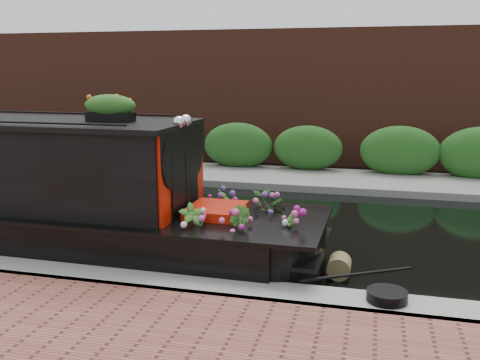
# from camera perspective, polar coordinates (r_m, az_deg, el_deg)

# --- Properties ---
(ground) EXTENTS (80.00, 80.00, 0.00)m
(ground) POSITION_cam_1_polar(r_m,az_deg,el_deg) (10.32, -7.85, -4.32)
(ground) COLOR black
(ground) RESTS_ON ground
(near_bank_coping) EXTENTS (40.00, 0.60, 0.50)m
(near_bank_coping) POSITION_cam_1_polar(r_m,az_deg,el_deg) (7.55, -17.45, -10.93)
(near_bank_coping) COLOR gray
(near_bank_coping) RESTS_ON ground
(far_bank_path) EXTENTS (40.00, 2.40, 0.34)m
(far_bank_path) POSITION_cam_1_polar(r_m,az_deg,el_deg) (14.19, -1.48, 0.22)
(far_bank_path) COLOR slate
(far_bank_path) RESTS_ON ground
(far_hedge) EXTENTS (40.00, 1.10, 2.80)m
(far_hedge) POSITION_cam_1_polar(r_m,az_deg,el_deg) (15.04, -0.55, 0.88)
(far_hedge) COLOR #21511B
(far_hedge) RESTS_ON ground
(far_brick_wall) EXTENTS (40.00, 1.00, 8.00)m
(far_brick_wall) POSITION_cam_1_polar(r_m,az_deg,el_deg) (17.04, 1.27, 2.18)
(far_brick_wall) COLOR #54281C
(far_brick_wall) RESTS_ON ground
(rope_fender) EXTENTS (0.32, 0.37, 0.32)m
(rope_fender) POSITION_cam_1_polar(r_m,az_deg,el_deg) (7.63, 10.54, -9.02)
(rope_fender) COLOR brown
(rope_fender) RESTS_ON ground
(coiled_mooring_rope) EXTENTS (0.46, 0.46, 0.12)m
(coiled_mooring_rope) POSITION_cam_1_polar(r_m,az_deg,el_deg) (6.45, 15.40, -11.82)
(coiled_mooring_rope) COLOR black
(coiled_mooring_rope) RESTS_ON near_bank_coping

